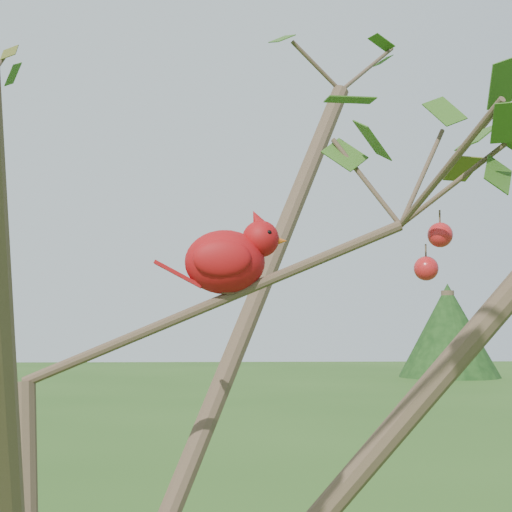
% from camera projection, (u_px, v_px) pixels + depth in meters
% --- Properties ---
extents(crabapple_tree, '(2.35, 2.05, 2.95)m').
position_uv_depth(crabapple_tree, '(58.00, 270.00, 1.15)').
color(crabapple_tree, '#453425').
rests_on(crabapple_tree, ground).
extents(cardinal, '(0.21, 0.11, 0.15)m').
position_uv_depth(cardinal, '(229.00, 259.00, 1.26)').
color(cardinal, '#B70F10').
rests_on(cardinal, ground).
extents(distant_trees, '(39.64, 11.82, 3.53)m').
position_uv_depth(distant_trees, '(245.00, 339.00, 25.68)').
color(distant_trees, '#453425').
rests_on(distant_trees, ground).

